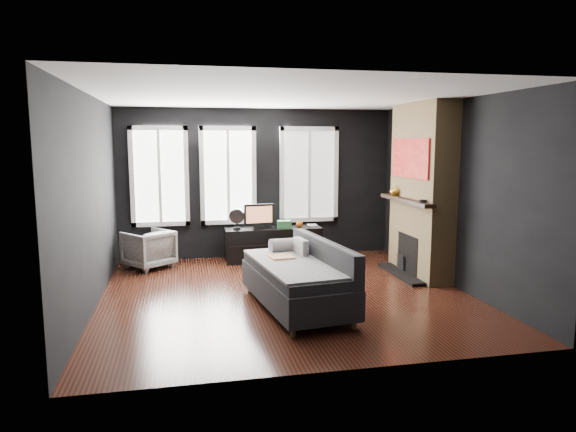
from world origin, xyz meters
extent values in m
plane|color=black|center=(0.00, 0.00, 0.00)|extent=(5.00, 5.00, 0.00)
plane|color=white|center=(0.00, 0.00, 2.70)|extent=(5.00, 5.00, 0.00)
cube|color=black|center=(0.00, 2.50, 1.35)|extent=(5.00, 0.02, 2.70)
cube|color=black|center=(-2.50, 0.00, 1.35)|extent=(0.02, 5.00, 2.70)
cube|color=black|center=(2.50, 0.00, 1.35)|extent=(0.02, 5.00, 2.70)
cube|color=gray|center=(0.17, -0.20, 0.62)|extent=(0.13, 0.38, 0.37)
imported|color=white|center=(-1.95, 1.95, 0.35)|extent=(0.93, 0.92, 0.70)
imported|color=orange|center=(0.68, 2.06, 0.65)|extent=(0.14, 0.12, 0.12)
imported|color=#B9A58E|center=(0.86, 2.16, 0.70)|extent=(0.17, 0.03, 0.23)
cube|color=#2E6F38|center=(0.39, 2.03, 0.65)|extent=(0.25, 0.17, 0.13)
imported|color=gold|center=(2.05, 1.05, 1.31)|extent=(0.20, 0.21, 0.17)
cylinder|color=black|center=(2.05, 0.05, 1.25)|extent=(0.11, 0.11, 0.04)
camera|label=1|loc=(-1.38, -6.79, 2.09)|focal=32.00mm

